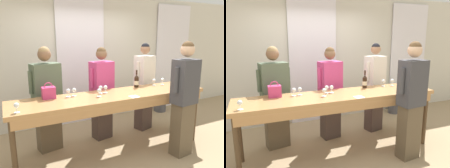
% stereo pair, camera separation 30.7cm
% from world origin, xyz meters
% --- Properties ---
extents(ground_plane, '(18.00, 18.00, 0.00)m').
position_xyz_m(ground_plane, '(0.00, 0.00, 0.00)').
color(ground_plane, tan).
extents(wall_back, '(12.00, 0.06, 2.80)m').
position_xyz_m(wall_back, '(0.00, 1.61, 1.40)').
color(wall_back, beige).
rests_on(wall_back, ground_plane).
extents(curtain_panel_center, '(1.06, 0.03, 2.69)m').
position_xyz_m(curtain_panel_center, '(0.00, 1.55, 1.34)').
color(curtain_panel_center, white).
rests_on(curtain_panel_center, ground_plane).
extents(curtain_panel_right, '(1.06, 0.03, 2.69)m').
position_xyz_m(curtain_panel_right, '(2.56, 1.55, 1.34)').
color(curtain_panel_right, white).
rests_on(curtain_panel_right, ground_plane).
extents(tasting_bar, '(3.19, 0.71, 1.01)m').
position_xyz_m(tasting_bar, '(0.00, -0.02, 0.92)').
color(tasting_bar, '#B27F4C').
rests_on(tasting_bar, ground_plane).
extents(wine_bottle, '(0.08, 0.08, 0.31)m').
position_xyz_m(wine_bottle, '(0.58, 0.25, 1.12)').
color(wine_bottle, black).
rests_on(wine_bottle, tasting_bar).
extents(handbag, '(0.19, 0.14, 0.24)m').
position_xyz_m(handbag, '(-0.97, 0.21, 1.10)').
color(handbag, '#C63870').
rests_on(handbag, tasting_bar).
extents(wine_glass_front_left, '(0.07, 0.07, 0.13)m').
position_xyz_m(wine_glass_front_left, '(1.14, 0.21, 1.09)').
color(wine_glass_front_left, white).
rests_on(wine_glass_front_left, tasting_bar).
extents(wine_glass_front_mid, '(0.07, 0.07, 0.13)m').
position_xyz_m(wine_glass_front_mid, '(-0.17, 0.14, 1.09)').
color(wine_glass_front_mid, white).
rests_on(wine_glass_front_mid, tasting_bar).
extents(wine_glass_front_right, '(0.07, 0.07, 0.13)m').
position_xyz_m(wine_glass_front_right, '(-0.69, 0.17, 1.09)').
color(wine_glass_front_right, white).
rests_on(wine_glass_front_right, tasting_bar).
extents(wine_glass_center_left, '(0.07, 0.07, 0.13)m').
position_xyz_m(wine_glass_center_left, '(-0.60, 0.18, 1.09)').
color(wine_glass_center_left, white).
rests_on(wine_glass_center_left, tasting_bar).
extents(wine_glass_center_mid, '(0.07, 0.07, 0.13)m').
position_xyz_m(wine_glass_center_mid, '(-0.27, -0.03, 1.09)').
color(wine_glass_center_mid, white).
rests_on(wine_glass_center_mid, tasting_bar).
extents(wine_glass_center_right, '(0.07, 0.07, 0.13)m').
position_xyz_m(wine_glass_center_right, '(-0.09, 0.13, 1.09)').
color(wine_glass_center_right, white).
rests_on(wine_glass_center_right, tasting_bar).
extents(wine_glass_back_left, '(0.07, 0.07, 0.13)m').
position_xyz_m(wine_glass_back_left, '(-1.44, -0.23, 1.09)').
color(wine_glass_back_left, white).
rests_on(wine_glass_back_left, tasting_bar).
extents(wine_glass_back_mid, '(0.07, 0.07, 0.13)m').
position_xyz_m(wine_glass_back_mid, '(0.96, 0.23, 1.09)').
color(wine_glass_back_mid, white).
rests_on(wine_glass_back_mid, tasting_bar).
extents(napkin, '(0.14, 0.14, 0.00)m').
position_xyz_m(napkin, '(0.21, -0.27, 1.01)').
color(napkin, white).
rests_on(napkin, tasting_bar).
extents(guest_olive_jacket, '(0.56, 0.35, 1.75)m').
position_xyz_m(guest_olive_jacket, '(-0.94, 0.59, 0.89)').
color(guest_olive_jacket, brown).
rests_on(guest_olive_jacket, ground_plane).
extents(guest_pink_top, '(0.50, 0.34, 1.72)m').
position_xyz_m(guest_pink_top, '(0.05, 0.59, 0.88)').
color(guest_pink_top, '#473833').
rests_on(guest_pink_top, ground_plane).
extents(guest_cream_sweater, '(0.47, 0.35, 1.78)m').
position_xyz_m(guest_cream_sweater, '(0.99, 0.59, 0.91)').
color(guest_cream_sweater, '#473833').
rests_on(guest_cream_sweater, ground_plane).
extents(host_pouring, '(0.49, 0.30, 1.84)m').
position_xyz_m(host_pouring, '(0.96, -0.55, 0.95)').
color(host_pouring, brown).
rests_on(host_pouring, ground_plane).
extents(potted_plant, '(0.30, 0.30, 0.65)m').
position_xyz_m(potted_plant, '(2.01, 1.29, 0.31)').
color(potted_plant, '#4C4C51').
rests_on(potted_plant, ground_plane).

